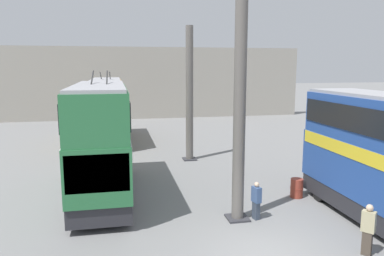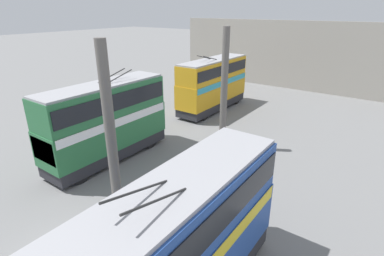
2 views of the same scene
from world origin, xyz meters
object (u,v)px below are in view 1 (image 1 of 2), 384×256
bus_right_mid (101,134)px  person_by_left_row (368,228)px  person_aisle_foreground (256,200)px  oil_drum (297,188)px  bus_right_far (107,106)px

bus_right_mid → person_by_left_row: size_ratio=5.16×
person_aisle_foreground → oil_drum: bearing=22.3°
bus_right_mid → person_by_left_row: 11.81m
person_aisle_foreground → oil_drum: 3.53m
bus_right_far → oil_drum: 18.21m
bus_right_mid → person_aisle_foreground: bus_right_mid is taller
bus_right_mid → bus_right_far: bus_right_mid is taller
bus_right_far → person_by_left_row: bus_right_far is taller
bus_right_far → oil_drum: bearing=-149.9°
bus_right_far → person_aisle_foreground: (-17.66, -6.21, -2.12)m
bus_right_mid → oil_drum: 9.65m
person_by_left_row → oil_drum: person_by_left_row is taller
bus_right_far → person_aisle_foreground: size_ratio=5.98×
oil_drum → person_aisle_foreground: bearing=125.9°
bus_right_mid → bus_right_far: bearing=0.0°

